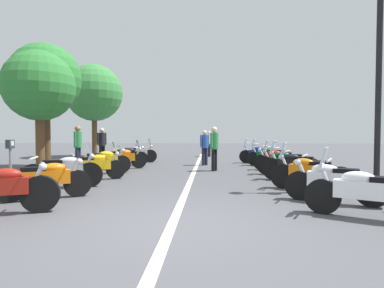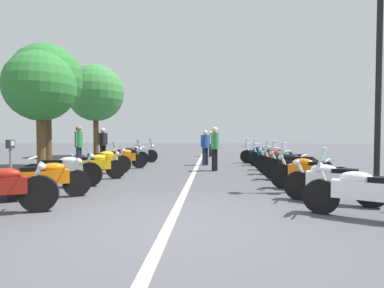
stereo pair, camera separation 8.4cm
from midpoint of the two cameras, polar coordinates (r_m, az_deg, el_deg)
ground_plane at (r=4.85m, az=-4.00°, el=-15.32°), size 80.00×80.00×0.00m
lane_centre_stripe at (r=10.61m, az=0.43°, el=-5.81°), size 21.68×0.16×0.01m
motorcycle_left_row_1 at (r=7.37m, az=-25.81°, el=-5.98°), size 1.13×1.76×0.98m
motorcycle_left_row_2 at (r=8.67m, az=-22.98°, el=-4.59°), size 0.92×1.98×1.22m
motorcycle_left_row_3 at (r=9.82m, az=-17.86°, el=-3.88°), size 1.07×1.83×1.19m
motorcycle_left_row_4 at (r=11.17m, az=-16.49°, el=-3.14°), size 1.21×1.89×1.00m
motorcycle_left_row_5 at (r=12.53m, az=-12.99°, el=-2.57°), size 1.11×1.94×1.19m
motorcycle_left_row_6 at (r=13.74m, az=-12.14°, el=-2.19°), size 0.96×1.94×0.99m
motorcycle_left_row_7 at (r=15.04m, az=-10.32°, el=-1.76°), size 1.07×2.04×1.21m
motorcycle_right_row_0 at (r=5.89m, az=30.54°, el=-7.87°), size 1.11×1.93×1.20m
motorcycle_right_row_1 at (r=6.90m, az=25.34°, el=-6.47°), size 1.03×1.84×0.99m
motorcycle_right_row_2 at (r=8.17m, az=21.59°, el=-5.00°), size 1.05×1.87×1.21m
motorcycle_right_row_3 at (r=9.60m, az=19.31°, el=-3.89°), size 1.12×1.92×1.23m
motorcycle_right_row_4 at (r=10.84m, az=17.80°, el=-3.27°), size 1.00×2.03×1.21m
motorcycle_right_row_5 at (r=12.11m, az=16.35°, el=-2.81°), size 0.93×1.91×0.98m
motorcycle_right_row_6 at (r=13.58m, az=14.78°, el=-2.21°), size 1.17×1.92×1.20m
motorcycle_right_row_7 at (r=14.79m, az=13.19°, el=-1.84°), size 1.05×2.03×1.21m
street_lamp_twin_globe at (r=9.08m, az=32.25°, el=15.91°), size 0.32×1.22×5.46m
parking_meter at (r=8.80m, az=-30.95°, el=-1.85°), size 0.19×0.14×1.29m
traffic_cone_0 at (r=10.36m, az=24.77°, el=-4.57°), size 0.36×0.36×0.61m
traffic_cone_1 at (r=11.52m, az=24.70°, el=-3.93°), size 0.36×0.36×0.61m
bystander_0 at (r=15.01m, az=-16.38°, el=0.24°), size 0.47×0.32×1.71m
bystander_1 at (r=11.61m, az=4.53°, el=-0.19°), size 0.48×0.32×1.71m
bystander_2 at (r=13.15m, az=-20.51°, el=0.11°), size 0.53×0.32×1.76m
bystander_3 at (r=13.67m, az=2.73°, el=-0.17°), size 0.39×0.41×1.59m
bystander_4 at (r=18.85m, az=3.65°, el=0.41°), size 0.52×0.32×1.59m
roadside_tree_0 at (r=12.81m, az=-26.68°, el=9.67°), size 2.61×2.61×4.53m
roadside_tree_1 at (r=14.37m, az=-25.69°, el=11.01°), size 2.92×2.92×5.23m
roadside_tree_2 at (r=19.71m, az=-17.71°, el=9.14°), size 3.46×3.46×5.68m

